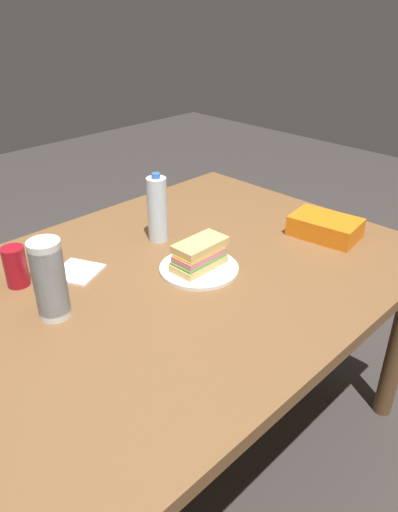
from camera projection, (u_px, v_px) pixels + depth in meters
name	position (u px, v px, depth m)	size (l,w,h in m)	color
ground_plane	(181.00, 438.00, 1.84)	(8.00, 8.00, 0.00)	#383330
dining_table	(177.00, 294.00, 1.53)	(1.51, 1.12, 0.74)	brown
paper_plate	(199.00, 268.00, 1.49)	(0.25, 0.25, 0.01)	white
sandwich	(199.00, 255.00, 1.47)	(0.18, 0.10, 0.08)	#DBB26B
soda_can_red	(16.00, 267.00, 1.39)	(0.07, 0.07, 0.12)	maroon
chip_bag	(325.00, 227.00, 1.68)	(0.23, 0.15, 0.07)	orange
water_bottle_tall	(157.00, 209.00, 1.62)	(0.07, 0.07, 0.24)	silver
plastic_cup_stack	(50.00, 280.00, 1.23)	(0.08, 0.08, 0.22)	silver
paper_napkin	(77.00, 272.00, 1.48)	(0.13, 0.13, 0.01)	white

